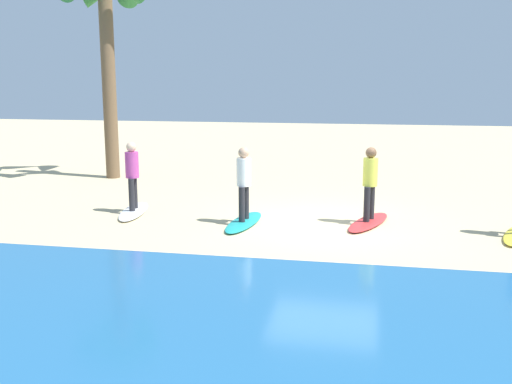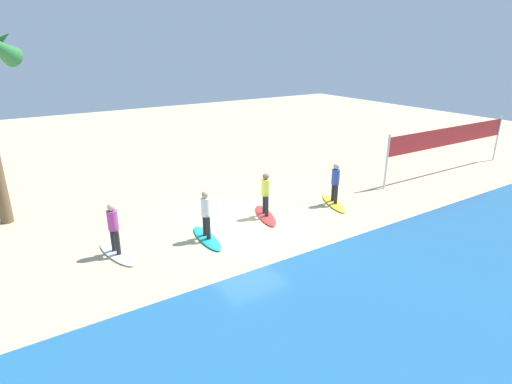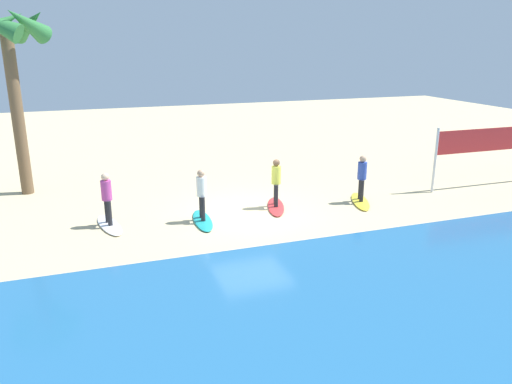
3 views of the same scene
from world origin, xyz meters
The scene contains 10 objects.
ground_plane centered at (0.00, 0.00, 0.00)m, with size 60.00×60.00×0.00m, color #CCB789.
surfboard_yellow centered at (-4.03, 0.30, 0.04)m, with size 2.10×0.56×0.09m, color yellow.
surfer_yellow centered at (-4.03, 0.30, 1.04)m, with size 0.32×0.44×1.64m.
surfboard_red centered at (-0.95, -0.16, 0.04)m, with size 2.10×0.56×0.09m, color red.
surfer_red centered at (-0.95, -0.16, 1.04)m, with size 0.32×0.44×1.64m.
surfboard_teal centered at (1.80, 0.37, 0.04)m, with size 2.10×0.56×0.09m, color teal.
surfer_teal centered at (1.80, 0.37, 1.04)m, with size 0.32×0.46×1.64m.
surfboard_white centered at (4.65, -0.19, 0.04)m, with size 2.10×0.56×0.09m, color white.
surfer_white centered at (4.65, -0.19, 1.04)m, with size 0.32×0.45×1.64m.
palm_tree centered at (7.35, -4.95, 5.51)m, with size 2.88×3.03×6.87m.
Camera 3 is at (5.17, 15.15, 5.55)m, focal length 34.96 mm.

